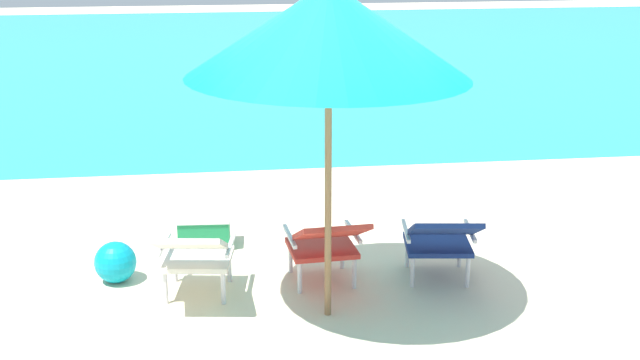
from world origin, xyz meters
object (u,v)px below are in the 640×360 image
at_px(lounge_chair_center, 326,241).
at_px(beach_ball, 115,262).
at_px(lounge_chair_left, 194,253).
at_px(beach_umbrella_center, 329,31).
at_px(lounge_chair_right, 441,238).
at_px(cooler_box, 204,229).

distance_m(lounge_chair_center, beach_ball, 1.72).
xyz_separation_m(lounge_chair_left, beach_umbrella_center, (0.97, -0.36, 1.69)).
distance_m(lounge_chair_right, beach_umbrella_center, 1.99).
bearing_deg(lounge_chair_right, lounge_chair_center, 176.58).
relative_size(lounge_chair_left, beach_ball, 2.79).
bearing_deg(beach_ball, lounge_chair_center, -12.48).
height_order(lounge_chair_right, beach_umbrella_center, beach_umbrella_center).
xyz_separation_m(beach_umbrella_center, cooler_box, (-0.90, 1.53, -1.93)).
bearing_deg(beach_umbrella_center, lounge_chair_center, 83.33).
bearing_deg(cooler_box, lounge_chair_right, -31.12).
bearing_deg(beach_umbrella_center, lounge_chair_right, 22.88).
height_order(lounge_chair_center, lounge_chair_right, same).
bearing_deg(beach_umbrella_center, cooler_box, 120.38).
xyz_separation_m(beach_umbrella_center, beach_ball, (-1.61, 0.83, -1.93)).
height_order(lounge_chair_center, beach_ball, lounge_chair_center).
height_order(lounge_chair_left, lounge_chair_right, same).
xyz_separation_m(lounge_chair_left, cooler_box, (0.08, 1.17, -0.24)).
height_order(lounge_chair_left, beach_ball, lounge_chair_left).
bearing_deg(lounge_chair_center, lounge_chair_right, -3.42).
bearing_deg(lounge_chair_left, beach_umbrella_center, -20.02).
relative_size(lounge_chair_left, lounge_chair_center, 1.04).
bearing_deg(lounge_chair_right, beach_ball, 170.67).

